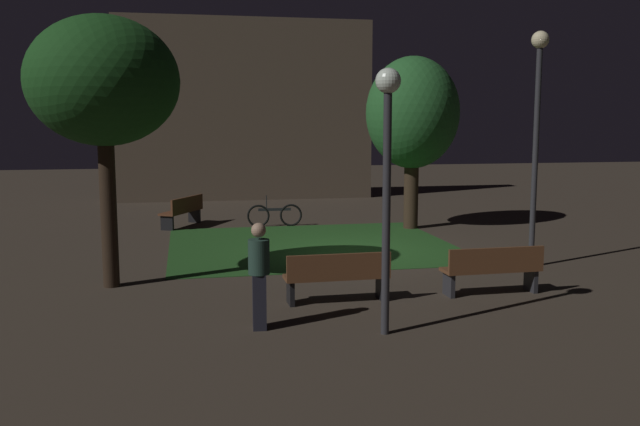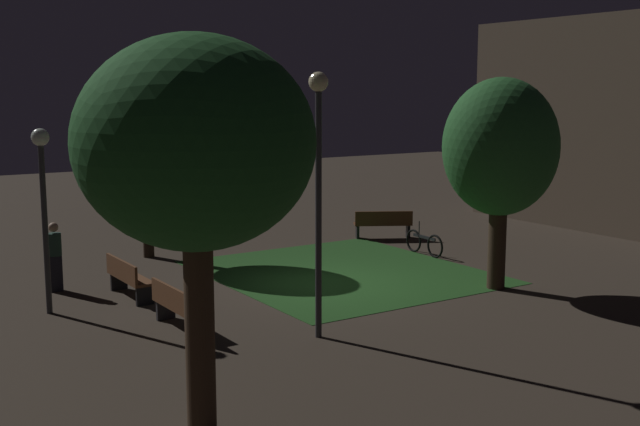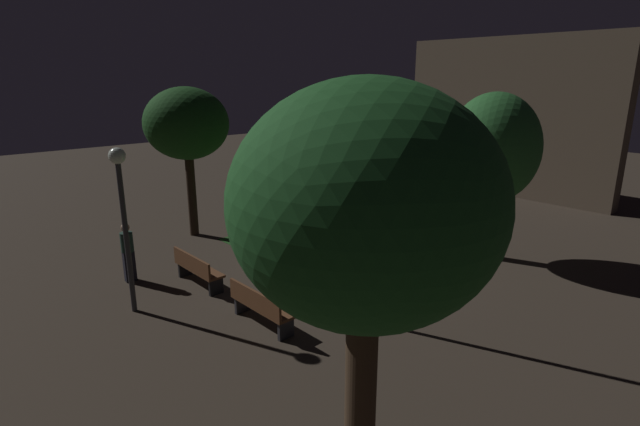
# 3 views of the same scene
# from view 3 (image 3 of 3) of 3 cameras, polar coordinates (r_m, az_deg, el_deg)

# --- Properties ---
(ground_plane) EXTENTS (60.00, 60.00, 0.00)m
(ground_plane) POSITION_cam_3_polar(r_m,az_deg,el_deg) (14.62, 4.00, -5.46)
(ground_plane) COLOR #3D3328
(grass_lawn) EXTENTS (6.98, 6.27, 0.01)m
(grass_lawn) POSITION_cam_3_polar(r_m,az_deg,el_deg) (15.88, 4.37, -3.68)
(grass_lawn) COLOR #23511E
(grass_lawn) RESTS_ON ground
(bench_front_right) EXTENTS (1.81, 0.51, 0.88)m
(bench_front_right) POSITION_cam_3_polar(r_m,az_deg,el_deg) (13.06, -14.32, -6.32)
(bench_front_right) COLOR brown
(bench_front_right) RESTS_ON ground
(bench_by_lamp) EXTENTS (1.81, 0.51, 0.88)m
(bench_by_lamp) POSITION_cam_3_polar(r_m,az_deg,el_deg) (10.81, -7.11, -10.76)
(bench_by_lamp) COLOR brown
(bench_by_lamp) RESTS_ON ground
(bench_front_left) EXTENTS (1.30, 1.81, 0.88)m
(bench_front_left) POSITION_cam_3_polar(r_m,az_deg,el_deg) (20.39, 5.31, 2.10)
(bench_front_left) COLOR brown
(bench_front_left) RESTS_ON ground
(tree_right_canopy) EXTENTS (2.64, 2.64, 4.89)m
(tree_right_canopy) POSITION_cam_3_polar(r_m,az_deg,el_deg) (14.84, 19.69, 7.08)
(tree_right_canopy) COLOR #38281C
(tree_right_canopy) RESTS_ON ground
(tree_tall_center) EXTENTS (2.75, 2.75, 4.99)m
(tree_tall_center) POSITION_cam_3_polar(r_m,az_deg,el_deg) (16.60, -15.44, 10.01)
(tree_tall_center) COLOR #2D2116
(tree_tall_center) RESTS_ON ground
(tree_back_left) EXTENTS (3.12, 3.12, 5.32)m
(tree_back_left) POSITION_cam_3_polar(r_m,az_deg,el_deg) (5.44, 5.39, 0.64)
(tree_back_left) COLOR #423021
(tree_back_left) RESTS_ON ground
(lamp_post_path_center) EXTENTS (0.36, 0.36, 4.92)m
(lamp_post_path_center) POSITION_cam_3_polar(r_m,az_deg,el_deg) (9.87, 8.36, 4.02)
(lamp_post_path_center) COLOR #333338
(lamp_post_path_center) RESTS_ON ground
(lamp_post_plaza_east) EXTENTS (0.36, 0.36, 3.83)m
(lamp_post_plaza_east) POSITION_cam_3_polar(r_m,az_deg,el_deg) (11.47, -22.28, 1.37)
(lamp_post_plaza_east) COLOR #333338
(lamp_post_plaza_east) RESTS_ON ground
(bicycle) EXTENTS (1.62, 0.12, 0.93)m
(bicycle) POSITION_cam_3_polar(r_m,az_deg,el_deg) (18.37, 10.07, -0.07)
(bicycle) COLOR black
(bicycle) RESTS_ON ground
(pedestrian) EXTENTS (0.32, 0.32, 1.61)m
(pedestrian) POSITION_cam_3_polar(r_m,az_deg,el_deg) (13.78, -21.70, -4.17)
(pedestrian) COLOR black
(pedestrian) RESTS_ON ground
(building_wall_backdrop) EXTENTS (9.91, 0.80, 6.99)m
(building_wall_backdrop) POSITION_cam_3_polar(r_m,az_deg,el_deg) (23.91, 21.11, 10.46)
(building_wall_backdrop) COLOR brown
(building_wall_backdrop) RESTS_ON ground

